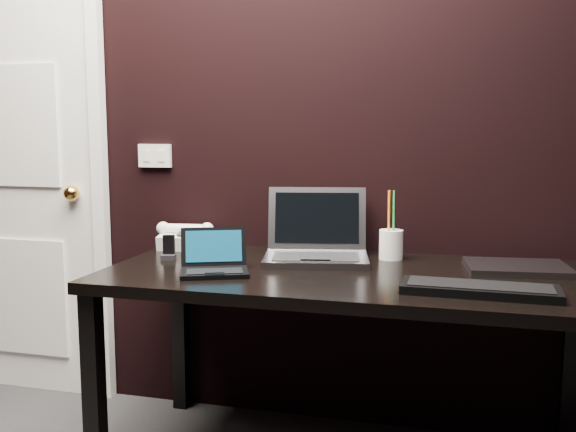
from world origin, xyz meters
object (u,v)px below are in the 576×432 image
(netbook, at_px, (214,265))
(pen_cup, at_px, (391,243))
(desk, at_px, (347,293))
(desk_phone, at_px, (186,238))
(mobile_phone, at_px, (169,250))
(door, at_px, (11,170))
(ext_keyboard, at_px, (479,289))
(silver_laptop, at_px, (316,247))
(closed_laptop, at_px, (517,268))

(netbook, distance_m, pen_cup, 0.69)
(desk, xyz_separation_m, desk_phone, (-0.73, 0.27, 0.12))
(netbook, relative_size, mobile_phone, 3.12)
(door, bearing_deg, desk_phone, -6.54)
(ext_keyboard, relative_size, desk_phone, 1.88)
(netbook, bearing_deg, ext_keyboard, -3.97)
(netbook, height_order, silver_laptop, silver_laptop)
(netbook, bearing_deg, desk, 18.23)
(ext_keyboard, distance_m, pen_cup, 0.56)
(desk, bearing_deg, closed_laptop, 15.26)
(netbook, distance_m, closed_laptop, 1.06)
(desk, height_order, ext_keyboard, ext_keyboard)
(mobile_phone, bearing_deg, ext_keyboard, -12.09)
(door, relative_size, desk, 1.26)
(silver_laptop, height_order, closed_laptop, silver_laptop)
(desk, relative_size, closed_laptop, 4.57)
(closed_laptop, distance_m, mobile_phone, 1.28)
(pen_cup, bearing_deg, mobile_phone, -165.08)
(door, distance_m, pen_cup, 1.79)
(silver_laptop, bearing_deg, netbook, -133.99)
(silver_laptop, relative_size, closed_laptop, 1.19)
(closed_laptop, bearing_deg, netbook, -163.44)
(desk, bearing_deg, ext_keyboard, -25.24)
(closed_laptop, distance_m, pen_cup, 0.46)
(silver_laptop, relative_size, ext_keyboard, 0.95)
(desk, xyz_separation_m, silver_laptop, (-0.15, 0.16, 0.13))
(door, xyz_separation_m, netbook, (1.21, -0.52, -0.27))
(pen_cup, bearing_deg, desk, -115.90)
(silver_laptop, bearing_deg, desk_phone, 169.21)
(closed_laptop, bearing_deg, desk, -164.74)
(mobile_phone, height_order, pen_cup, pen_cup)
(netbook, bearing_deg, closed_laptop, 16.56)
(pen_cup, bearing_deg, door, 176.15)
(desk, height_order, silver_laptop, silver_laptop)
(closed_laptop, height_order, pen_cup, pen_cup)
(silver_laptop, xyz_separation_m, pen_cup, (0.27, 0.10, 0.01))
(desk, xyz_separation_m, pen_cup, (0.12, 0.26, 0.14))
(silver_laptop, xyz_separation_m, desk_phone, (-0.58, 0.11, -0.01))
(door, xyz_separation_m, closed_laptop, (2.22, -0.22, -0.29))
(closed_laptop, bearing_deg, silver_laptop, 179.82)
(desk, bearing_deg, door, 167.18)
(door, xyz_separation_m, pen_cup, (1.77, -0.12, -0.24))
(desk_phone, height_order, mobile_phone, desk_phone)
(netbook, bearing_deg, door, 156.70)
(mobile_phone, bearing_deg, silver_laptop, 12.50)
(silver_laptop, xyz_separation_m, closed_laptop, (0.72, -0.00, -0.04))
(desk_phone, bearing_deg, door, 173.46)
(silver_laptop, bearing_deg, pen_cup, 19.66)
(mobile_phone, bearing_deg, closed_laptop, 5.38)
(door, bearing_deg, pen_cup, -3.85)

